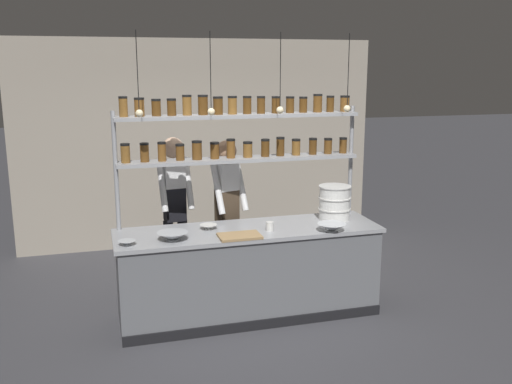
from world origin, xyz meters
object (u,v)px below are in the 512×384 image
at_px(prep_bowl_near_left, 208,227).
at_px(prep_bowl_center_back, 332,227).
at_px(container_stack, 335,203).
at_px(spice_shelf_unit, 238,138).
at_px(prep_bowl_center_front, 173,236).
at_px(chef_left, 175,204).
at_px(prep_bowl_near_right, 127,243).
at_px(chef_center, 227,207).
at_px(cutting_board, 240,236).
at_px(serving_cup_front, 270,226).

height_order(prep_bowl_near_left, prep_bowl_center_back, prep_bowl_center_back).
relative_size(container_stack, prep_bowl_near_left, 2.09).
height_order(spice_shelf_unit, prep_bowl_center_front, spice_shelf_unit).
bearing_deg(chef_left, prep_bowl_near_right, -128.04).
xyz_separation_m(spice_shelf_unit, chef_center, (-0.07, 0.25, -0.78)).
distance_m(container_stack, prep_bowl_center_front, 1.78).
xyz_separation_m(spice_shelf_unit, container_stack, (0.98, -0.23, -0.69)).
xyz_separation_m(spice_shelf_unit, cutting_board, (-0.14, -0.58, -0.86)).
bearing_deg(prep_bowl_center_front, chef_center, 47.39).
bearing_deg(prep_bowl_near_right, chef_left, 59.49).
xyz_separation_m(chef_center, container_stack, (1.05, -0.48, 0.09)).
distance_m(chef_left, chef_center, 0.57).
height_order(spice_shelf_unit, container_stack, spice_shelf_unit).
bearing_deg(serving_cup_front, spice_shelf_unit, 113.23).
height_order(cutting_board, prep_bowl_near_left, prep_bowl_near_left).
height_order(spice_shelf_unit, prep_bowl_center_back, spice_shelf_unit).
bearing_deg(cutting_board, chef_left, 114.79).
bearing_deg(chef_left, prep_bowl_center_front, -106.91).
height_order(container_stack, serving_cup_front, container_stack).
relative_size(container_stack, serving_cup_front, 3.94).
distance_m(chef_left, prep_bowl_near_right, 1.14).
distance_m(chef_left, prep_bowl_center_back, 1.76).
relative_size(prep_bowl_center_front, prep_bowl_center_back, 1.02).
bearing_deg(prep_bowl_center_front, container_stack, 9.01).
distance_m(container_stack, serving_cup_front, 0.83).
xyz_separation_m(spice_shelf_unit, prep_bowl_near_right, (-1.19, -0.54, -0.85)).
distance_m(prep_bowl_near_left, prep_bowl_near_right, 0.87).
bearing_deg(cutting_board, prep_bowl_near_left, 123.75).
height_order(cutting_board, prep_bowl_center_back, prep_bowl_center_back).
height_order(container_stack, prep_bowl_center_back, container_stack).
xyz_separation_m(container_stack, prep_bowl_center_back, (-0.20, -0.41, -0.14)).
bearing_deg(cutting_board, prep_bowl_center_back, -3.46).
relative_size(prep_bowl_near_right, serving_cup_front, 1.74).
xyz_separation_m(cutting_board, prep_bowl_center_front, (-0.63, 0.08, 0.03)).
xyz_separation_m(chef_left, prep_bowl_near_right, (-0.58, -0.98, -0.09)).
relative_size(chef_left, prep_bowl_near_left, 10.20).
height_order(spice_shelf_unit, chef_left, spice_shelf_unit).
bearing_deg(prep_bowl_near_right, prep_bowl_near_left, 20.51).
distance_m(chef_center, prep_bowl_near_left, 0.58).
height_order(spice_shelf_unit, serving_cup_front, spice_shelf_unit).
relative_size(cutting_board, prep_bowl_center_back, 1.41).
bearing_deg(container_stack, prep_bowl_center_front, -170.99).
bearing_deg(chef_left, serving_cup_front, -55.40).
bearing_deg(chef_center, prep_bowl_center_front, -149.58).
relative_size(chef_left, chef_center, 1.02).
xyz_separation_m(spice_shelf_unit, prep_bowl_near_left, (-0.37, -0.24, -0.84)).
xyz_separation_m(chef_center, prep_bowl_near_left, (-0.31, -0.49, -0.07)).
height_order(chef_left, prep_bowl_near_right, chef_left).
bearing_deg(prep_bowl_near_left, cutting_board, -56.25).
relative_size(container_stack, prep_bowl_near_right, 2.26).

